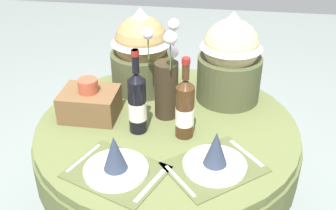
% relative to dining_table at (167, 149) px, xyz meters
% --- Properties ---
extents(dining_table, '(1.16, 1.16, 0.75)m').
position_rel_dining_table_xyz_m(dining_table, '(0.00, 0.00, 0.00)').
color(dining_table, '#5B6638').
rests_on(dining_table, ground).
extents(place_setting_left, '(0.41, 0.37, 0.16)m').
position_rel_dining_table_xyz_m(place_setting_left, '(-0.14, -0.35, 0.19)').
color(place_setting_left, '#4E562F').
rests_on(place_setting_left, dining_table).
extents(place_setting_right, '(0.43, 0.42, 0.16)m').
position_rel_dining_table_xyz_m(place_setting_right, '(0.22, -0.27, 0.19)').
color(place_setting_right, '#4E562F').
rests_on(place_setting_right, dining_table).
extents(flower_vase, '(0.16, 0.19, 0.43)m').
position_rel_dining_table_xyz_m(flower_vase, '(-0.01, 0.07, 0.31)').
color(flower_vase, '#332819').
rests_on(flower_vase, dining_table).
extents(wine_bottle_left, '(0.08, 0.08, 0.35)m').
position_rel_dining_table_xyz_m(wine_bottle_left, '(0.08, -0.07, 0.27)').
color(wine_bottle_left, '#422814').
rests_on(wine_bottle_left, dining_table).
extents(wine_bottle_right, '(0.08, 0.08, 0.37)m').
position_rel_dining_table_xyz_m(wine_bottle_right, '(-0.11, -0.06, 0.28)').
color(wine_bottle_right, black).
rests_on(wine_bottle_right, dining_table).
extents(gift_tub_back_left, '(0.31, 0.31, 0.41)m').
position_rel_dining_table_xyz_m(gift_tub_back_left, '(-0.17, 0.32, 0.35)').
color(gift_tub_back_left, '#474C2D').
rests_on(gift_tub_back_left, dining_table).
extents(gift_tub_back_right, '(0.30, 0.30, 0.43)m').
position_rel_dining_table_xyz_m(gift_tub_back_right, '(0.25, 0.27, 0.36)').
color(gift_tub_back_right, '#474C2D').
rests_on(gift_tub_back_right, dining_table).
extents(woven_basket_side_left, '(0.25, 0.19, 0.18)m').
position_rel_dining_table_xyz_m(woven_basket_side_left, '(-0.35, 0.02, 0.21)').
color(woven_basket_side_left, brown).
rests_on(woven_basket_side_left, dining_table).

